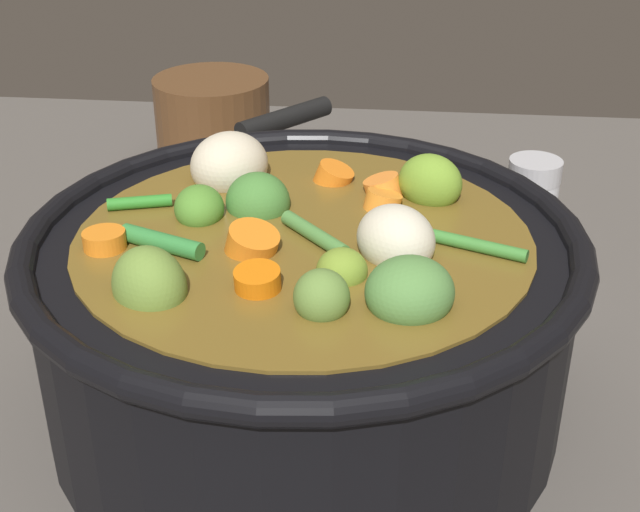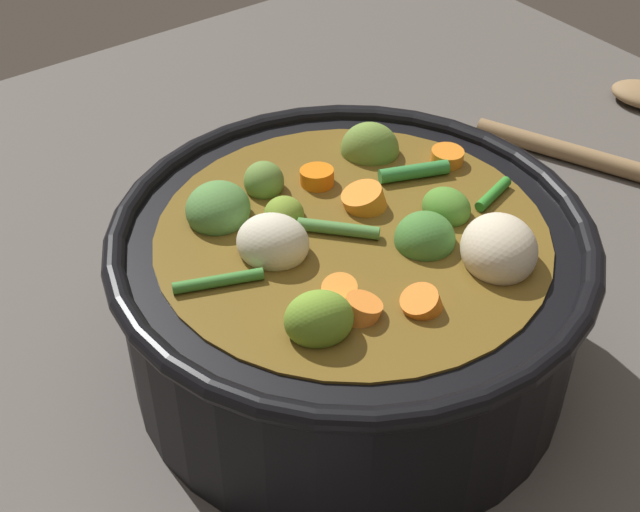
{
  "view_description": "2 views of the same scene",
  "coord_description": "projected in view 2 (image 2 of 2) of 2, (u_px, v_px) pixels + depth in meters",
  "views": [
    {
      "loc": [
        0.05,
        -0.43,
        0.34
      ],
      "look_at": [
        0.01,
        -0.01,
        0.11
      ],
      "focal_mm": 49.47,
      "sensor_mm": 36.0,
      "label": 1
    },
    {
      "loc": [
        0.28,
        0.35,
        0.47
      ],
      "look_at": [
        0.02,
        -0.01,
        0.1
      ],
      "focal_mm": 50.35,
      "sensor_mm": 36.0,
      "label": 2
    }
  ],
  "objects": [
    {
      "name": "ground_plane",
      "position": [
        349.0,
        361.0,
        0.65
      ],
      "size": [
        1.1,
        1.1,
        0.0
      ],
      "primitive_type": "plane",
      "color": "#514C47"
    },
    {
      "name": "cooking_pot",
      "position": [
        351.0,
        294.0,
        0.61
      ],
      "size": [
        0.32,
        0.32,
        0.15
      ],
      "color": "black",
      "rests_on": "ground_plane"
    },
    {
      "name": "wooden_spoon",
      "position": [
        626.0,
        129.0,
        0.87
      ],
      "size": [
        0.23,
        0.24,
        0.02
      ],
      "color": "olive",
      "rests_on": "ground_plane"
    }
  ]
}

